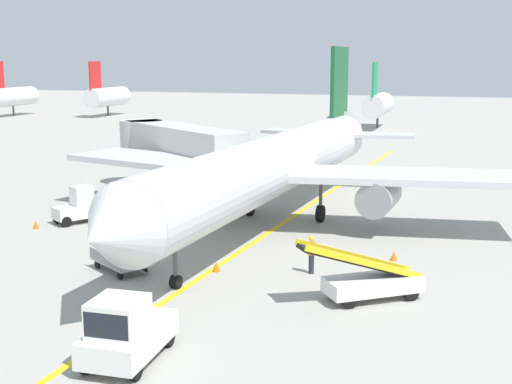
{
  "coord_description": "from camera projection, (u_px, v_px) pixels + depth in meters",
  "views": [
    {
      "loc": [
        11.35,
        -25.4,
        9.29
      ],
      "look_at": [
        0.48,
        7.69,
        2.5
      ],
      "focal_mm": 48.34,
      "sensor_mm": 36.0,
      "label": 1
    }
  ],
  "objects": [
    {
      "name": "distant_aircraft_far_left",
      "position": [
        12.0,
        96.0,
        111.49
      ],
      "size": [
        3.0,
        10.1,
        8.8
      ],
      "color": "silver",
      "rests_on": "ground"
    },
    {
      "name": "safety_cone_nose_left",
      "position": [
        36.0,
        225.0,
        38.12
      ],
      "size": [
        0.36,
        0.36,
        0.44
      ],
      "primitive_type": "cone",
      "color": "orange",
      "rests_on": "ground"
    },
    {
      "name": "taxi_line_yellow",
      "position": [
        239.0,
        252.0,
        33.45
      ],
      "size": [
        5.0,
        79.88,
        0.01
      ],
      "primitive_type": "cube",
      "rotation": [
        0.0,
        0.0,
        -0.06
      ],
      "color": "yellow",
      "rests_on": "ground"
    },
    {
      "name": "airliner",
      "position": [
        276.0,
        165.0,
        38.6
      ],
      "size": [
        28.56,
        35.33,
        10.1
      ],
      "color": "silver",
      "rests_on": "ground"
    },
    {
      "name": "distant_aircraft_mid_right",
      "position": [
        378.0,
        104.0,
        91.77
      ],
      "size": [
        3.0,
        10.1,
        8.8
      ],
      "color": "silver",
      "rests_on": "ground"
    },
    {
      "name": "pushback_tug",
      "position": [
        125.0,
        332.0,
        21.22
      ],
      "size": [
        2.07,
        3.69,
        2.2
      ],
      "color": "silver",
      "rests_on": "ground"
    },
    {
      "name": "baggage_cart_loaded",
      "position": [
        121.0,
        261.0,
        30.47
      ],
      "size": [
        3.6,
        2.81,
        0.94
      ],
      "color": "#A5A5A8",
      "rests_on": "ground"
    },
    {
      "name": "baggage_tug_near_wing",
      "position": [
        78.0,
        207.0,
        39.38
      ],
      "size": [
        2.41,
        2.72,
        2.1
      ],
      "color": "silver",
      "rests_on": "ground"
    },
    {
      "name": "belt_loader_forward_hold",
      "position": [
        147.0,
        223.0,
        36.23
      ],
      "size": [
        4.44,
        4.39,
        2.59
      ],
      "color": "silver",
      "rests_on": "ground"
    },
    {
      "name": "ground_plane",
      "position": [
        188.0,
        283.0,
        28.94
      ],
      "size": [
        300.0,
        300.0,
        0.0
      ],
      "primitive_type": "plane",
      "color": "#9E9B93"
    },
    {
      "name": "safety_cone_wingtip_right",
      "position": [
        394.0,
        256.0,
        32.1
      ],
      "size": [
        0.36,
        0.36,
        0.44
      ],
      "primitive_type": "cone",
      "color": "orange",
      "rests_on": "ground"
    },
    {
      "name": "jet_bridge",
      "position": [
        172.0,
        144.0,
        46.95
      ],
      "size": [
        11.9,
        9.42,
        4.85
      ],
      "color": "beige",
      "rests_on": "ground"
    },
    {
      "name": "distant_aircraft_mid_left",
      "position": [
        107.0,
        96.0,
        111.46
      ],
      "size": [
        3.0,
        10.1,
        8.8
      ],
      "color": "silver",
      "rests_on": "ground"
    },
    {
      "name": "ground_crew_marshaller",
      "position": [
        311.0,
        253.0,
        30.05
      ],
      "size": [
        0.36,
        0.24,
        1.7
      ],
      "color": "#26262D",
      "rests_on": "ground"
    },
    {
      "name": "safety_cone_wingtip_left",
      "position": [
        216.0,
        267.0,
        30.44
      ],
      "size": [
        0.36,
        0.36,
        0.44
      ],
      "primitive_type": "cone",
      "color": "orange",
      "rests_on": "ground"
    },
    {
      "name": "belt_loader_aft_hold",
      "position": [
        370.0,
        280.0,
        26.82
      ],
      "size": [
        4.75,
        4.0,
        2.59
      ],
      "color": "silver",
      "rests_on": "ground"
    }
  ]
}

